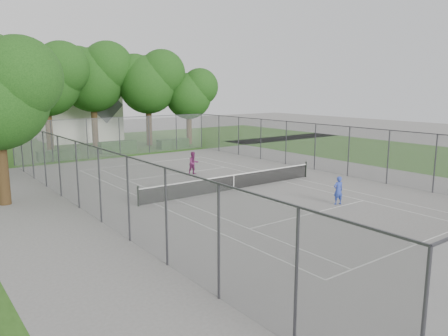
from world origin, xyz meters
TOP-DOWN VIEW (x-y plane):
  - ground at (0.00, 0.00)m, footprint 120.00×120.00m
  - grass_far at (0.00, 26.00)m, footprint 60.00×20.00m
  - grass_right at (22.00, 0.00)m, footprint 16.00×40.00m
  - court_markings at (0.00, 0.00)m, footprint 11.03×23.83m
  - tennis_net at (0.00, 0.00)m, footprint 12.87×0.10m
  - perimeter_fence at (0.00, 0.00)m, footprint 18.08×34.08m
  - tree_far_left at (-4.53, 22.62)m, footprint 7.27×6.64m
  - tree_far_midleft at (0.59, 24.42)m, footprint 7.58×6.92m
  - tree_far_midright at (5.67, 21.94)m, footprint 7.06×6.45m
  - tree_far_right at (9.69, 20.31)m, footprint 5.74×5.24m
  - hedge_left at (-5.28, 17.87)m, footprint 3.47×1.04m
  - hedge_mid at (0.55, 18.87)m, footprint 3.53×1.01m
  - hedge_right at (6.32, 18.26)m, footprint 3.23×1.18m
  - house at (1.09, 30.98)m, footprint 8.30×6.43m
  - girl_player at (2.36, -6.04)m, footprint 0.64×0.52m
  - woman_player at (0.59, 5.46)m, footprint 0.83×0.66m

SIDE VIEW (x-z plane):
  - ground at x=0.00m, z-range 0.00..0.00m
  - grass_far at x=0.00m, z-range 0.00..0.00m
  - grass_right at x=22.00m, z-range 0.00..0.00m
  - court_markings at x=0.00m, z-range 0.00..0.01m
  - hedge_left at x=-5.28m, z-range 0.00..0.87m
  - hedge_right at x=6.32m, z-range 0.00..0.97m
  - tennis_net at x=0.00m, z-range -0.04..1.06m
  - hedge_mid at x=0.55m, z-range 0.00..1.11m
  - girl_player at x=2.36m, z-range 0.00..1.53m
  - woman_player at x=0.59m, z-range 0.00..1.65m
  - perimeter_fence at x=0.00m, z-range 0.05..3.57m
  - house at x=1.09m, z-range -1.01..9.32m
  - tree_far_right at x=9.69m, z-range 1.54..9.79m
  - tree_far_midright at x=5.67m, z-range 1.90..12.05m
  - tree_far_left at x=-4.53m, z-range 1.96..12.40m
  - tree_far_midleft at x=0.59m, z-range 2.04..12.94m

